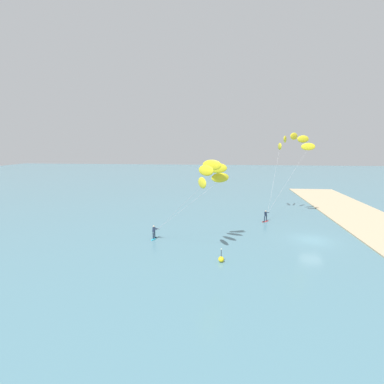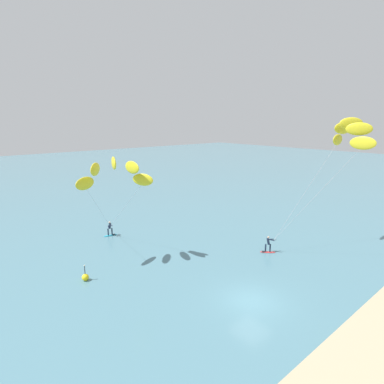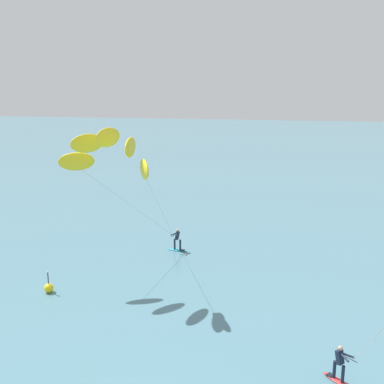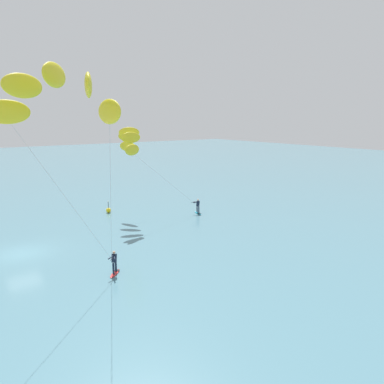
{
  "view_description": "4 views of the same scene",
  "coord_description": "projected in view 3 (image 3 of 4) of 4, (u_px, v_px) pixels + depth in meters",
  "views": [
    {
      "loc": [
        -35.87,
        10.64,
        11.54
      ],
      "look_at": [
        1.47,
        14.56,
        5.32
      ],
      "focal_mm": 28.2,
      "sensor_mm": 36.0,
      "label": 1
    },
    {
      "loc": [
        -16.61,
        -12.62,
        12.7
      ],
      "look_at": [
        3.57,
        10.7,
        5.69
      ],
      "focal_mm": 29.46,
      "sensor_mm": 36.0,
      "label": 2
    },
    {
      "loc": [
        4.74,
        -14.83,
        12.81
      ],
      "look_at": [
        0.57,
        11.79,
        6.21
      ],
      "focal_mm": 46.41,
      "sensor_mm": 36.0,
      "label": 3
    },
    {
      "loc": [
        29.94,
        -4.93,
        10.56
      ],
      "look_at": [
        3.13,
        14.56,
        3.79
      ],
      "focal_mm": 33.56,
      "sensor_mm": 36.0,
      "label": 4
    }
  ],
  "objects": [
    {
      "name": "kitesurfer_mid_water",
      "position": [
        111.0,
        156.0,
        28.3
      ],
      "size": [
        6.7,
        9.19,
        9.72
      ],
      "color": "#23ADD1",
      "rests_on": "ground"
    },
    {
      "name": "marker_buoy",
      "position": [
        49.0,
        288.0,
        29.4
      ],
      "size": [
        0.56,
        0.56,
        1.38
      ],
      "color": "yellow",
      "rests_on": "ground"
    }
  ]
}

